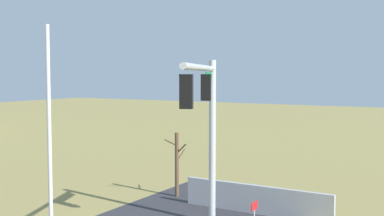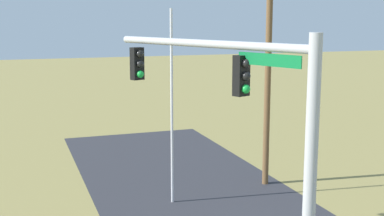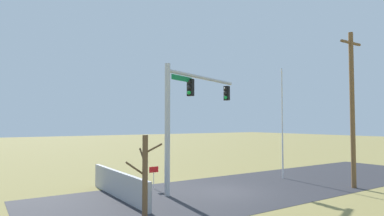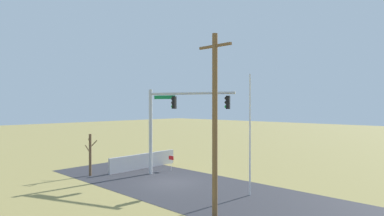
{
  "view_description": "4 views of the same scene",
  "coord_description": "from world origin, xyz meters",
  "px_view_note": "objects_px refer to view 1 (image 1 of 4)",
  "views": [
    {
      "loc": [
        -14.17,
        -10.09,
        6.13
      ],
      "look_at": [
        -0.93,
        -2.25,
        5.06
      ],
      "focal_mm": 45.28,
      "sensor_mm": 36.0,
      "label": 1
    },
    {
      "loc": [
        12.1,
        -6.66,
        6.99
      ],
      "look_at": [
        -0.66,
        -2.16,
        4.61
      ],
      "focal_mm": 47.95,
      "sensor_mm": 36.0,
      "label": 2
    },
    {
      "loc": [
        11.17,
        13.51,
        3.67
      ],
      "look_at": [
        0.22,
        -2.9,
        4.58
      ],
      "focal_mm": 30.26,
      "sensor_mm": 36.0,
      "label": 3
    },
    {
      "loc": [
        -15.94,
        14.92,
        5.41
      ],
      "look_at": [
        0.18,
        -2.5,
        5.24
      ],
      "focal_mm": 28.96,
      "sensor_mm": 36.0,
      "label": 4
    }
  ],
  "objects_px": {
    "signal_mast": "(207,114)",
    "bare_tree": "(177,163)",
    "open_sign": "(254,210)",
    "flagpole": "(50,175)"
  },
  "relations": [
    {
      "from": "flagpole",
      "to": "open_sign",
      "type": "height_order",
      "value": "flagpole"
    },
    {
      "from": "flagpole",
      "to": "bare_tree",
      "type": "bearing_deg",
      "value": 18.03
    },
    {
      "from": "signal_mast",
      "to": "flagpole",
      "type": "relative_size",
      "value": 0.91
    },
    {
      "from": "flagpole",
      "to": "signal_mast",
      "type": "bearing_deg",
      "value": -2.96
    },
    {
      "from": "signal_mast",
      "to": "bare_tree",
      "type": "height_order",
      "value": "signal_mast"
    },
    {
      "from": "bare_tree",
      "to": "open_sign",
      "type": "height_order",
      "value": "bare_tree"
    },
    {
      "from": "open_sign",
      "to": "signal_mast",
      "type": "bearing_deg",
      "value": 137.5
    },
    {
      "from": "flagpole",
      "to": "open_sign",
      "type": "bearing_deg",
      "value": -11.01
    },
    {
      "from": "signal_mast",
      "to": "open_sign",
      "type": "bearing_deg",
      "value": -42.5
    },
    {
      "from": "signal_mast",
      "to": "open_sign",
      "type": "relative_size",
      "value": 5.49
    }
  ]
}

